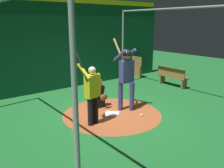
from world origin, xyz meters
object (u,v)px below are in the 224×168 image
object	(u,v)px
batter	(126,73)
catcher	(98,96)
bat_rack	(134,67)
bench	(172,76)
visitor	(92,92)
baseball_0	(142,115)
home_plate	(112,114)

from	to	relation	value
batter	catcher	size ratio (longest dim) A/B	2.34
bat_rack	bench	xyz separation A→B (m)	(2.42, -0.02, -0.06)
catcher	bench	world-z (taller)	catcher
batter	bench	xyz separation A→B (m)	(-0.96, 3.51, -0.77)
visitor	baseball_0	world-z (taller)	visitor
batter	baseball_0	world-z (taller)	batter
catcher	bench	distance (m)	4.07
catcher	bat_rack	size ratio (longest dim) A/B	0.91
catcher	baseball_0	world-z (taller)	catcher
bench	home_plate	bearing A→B (deg)	-76.63
home_plate	catcher	size ratio (longest dim) A/B	0.44
catcher	baseball_0	xyz separation A→B (m)	(1.47, 0.58, -0.33)
batter	visitor	world-z (taller)	batter
visitor	home_plate	bearing A→B (deg)	94.76
home_plate	catcher	xyz separation A→B (m)	(-0.78, 0.00, 0.37)
visitor	bat_rack	size ratio (longest dim) A/B	1.88
catcher	visitor	size ratio (longest dim) A/B	0.48
batter	visitor	distance (m)	1.48
bench	batter	bearing A→B (deg)	-74.66
catcher	baseball_0	size ratio (longest dim) A/B	12.99
batter	bat_rack	world-z (taller)	batter
bat_rack	baseball_0	xyz separation A→B (m)	(4.08, -3.50, -0.45)
bat_rack	baseball_0	distance (m)	5.39
batter	catcher	distance (m)	1.26
catcher	baseball_0	distance (m)	1.62
batter	bat_rack	size ratio (longest dim) A/B	2.12
visitor	bat_rack	distance (m)	6.16
bat_rack	home_plate	bearing A→B (deg)	-50.37
batter	catcher	bearing A→B (deg)	-144.15
visitor	baseball_0	bearing A→B (deg)	61.49
home_plate	bench	size ratio (longest dim) A/B	0.30
baseball_0	home_plate	bearing A→B (deg)	-139.96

